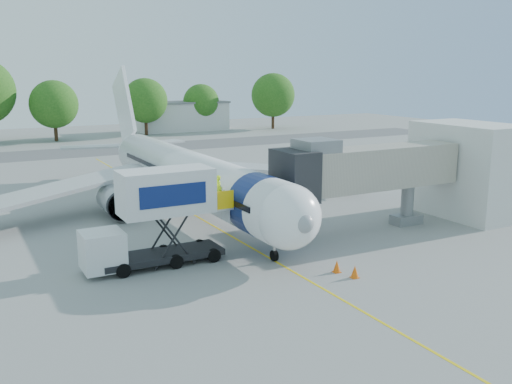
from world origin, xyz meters
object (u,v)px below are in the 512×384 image
ground_tug (412,281)px  aircraft (186,174)px  jet_bridge (359,170)px  catering_hiloader (155,218)px

ground_tug → aircraft: bearing=100.1°
jet_bridge → ground_tug: jet_bridge is taller
jet_bridge → ground_tug: size_ratio=3.58×
ground_tug → catering_hiloader: bearing=134.1°
catering_hiloader → ground_tug: (9.47, -10.34, -1.96)m
aircraft → jet_bridge: 13.77m
jet_bridge → catering_hiloader: bearing=-180.0°
aircraft → ground_tug: aircraft is taller
aircraft → catering_hiloader: size_ratio=4.44×
catering_hiloader → ground_tug: catering_hiloader is taller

